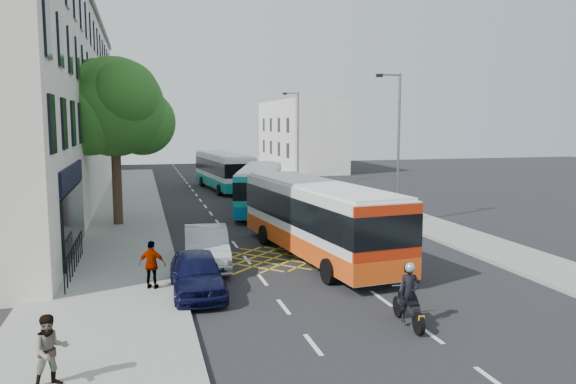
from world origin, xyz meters
TOP-DOWN VIEW (x-y plane):
  - ground at (0.00, 0.00)m, footprint 120.00×120.00m
  - pavement_left at (-8.50, 15.00)m, footprint 5.00×70.00m
  - pavement_right at (7.50, 15.00)m, footprint 3.00×70.00m
  - terrace_main at (-14.00, 24.49)m, footprint 8.30×45.00m
  - terrace_far at (-14.00, 55.00)m, footprint 8.00×20.00m
  - building_right at (11.00, 48.00)m, footprint 6.00×18.00m
  - street_tree at (-8.51, 14.97)m, footprint 6.30×5.70m
  - lamp_near at (6.20, 12.00)m, footprint 1.45×0.15m
  - lamp_far at (6.20, 32.00)m, footprint 1.45×0.15m
  - railings at (-9.70, 5.30)m, footprint 0.08×5.60m
  - bus_near at (-0.30, 5.75)m, footprint 3.88×11.26m
  - bus_mid at (-0.08, 18.00)m, footprint 4.96×10.26m
  - bus_far at (-0.67, 29.79)m, footprint 3.52×10.91m
  - motorbike at (-0.27, -2.40)m, footprint 0.63×2.01m
  - parked_car_blue at (-5.60, 1.92)m, footprint 1.71×4.14m
  - parked_car_silver at (-4.90, 5.44)m, footprint 1.93×4.76m
  - red_hatchback at (5.50, 20.53)m, footprint 1.90×4.43m
  - distant_car_grey at (0.13, 39.60)m, footprint 2.65×5.25m
  - distant_car_silver at (4.99, 38.53)m, footprint 2.03×4.09m
  - distant_car_dark at (5.13, 43.06)m, footprint 1.69×4.30m
  - pedestrian_near at (-9.17, -4.03)m, footprint 0.89×0.80m
  - pedestrian_far at (-7.00, 2.49)m, footprint 1.00×0.68m

SIDE VIEW (x-z plane):
  - ground at x=0.00m, z-range 0.00..0.00m
  - pavement_left at x=-8.50m, z-range 0.00..0.15m
  - pavement_right at x=7.50m, z-range 0.00..0.15m
  - red_hatchback at x=5.50m, z-range 0.00..1.27m
  - distant_car_silver at x=4.99m, z-range 0.00..1.34m
  - distant_car_dark at x=5.13m, z-range 0.00..1.39m
  - parked_car_blue at x=-5.60m, z-range 0.00..1.40m
  - distant_car_grey at x=0.13m, z-range 0.00..1.42m
  - railings at x=-9.70m, z-range 0.15..1.29m
  - parked_car_silver at x=-4.90m, z-range 0.00..1.54m
  - motorbike at x=-0.27m, z-range -0.05..1.73m
  - pedestrian_near at x=-9.17m, z-range 0.15..1.67m
  - pedestrian_far at x=-7.00m, z-range 0.15..1.73m
  - bus_mid at x=-0.08m, z-range 0.07..2.89m
  - bus_far at x=-0.67m, z-range 0.08..3.09m
  - bus_near at x=-0.30m, z-range 0.08..3.18m
  - building_right at x=11.00m, z-range 0.00..8.00m
  - lamp_near at x=6.20m, z-range 0.62..8.62m
  - lamp_far at x=6.20m, z-range 0.62..8.62m
  - terrace_far at x=-14.00m, z-range 0.00..10.00m
  - street_tree at x=-8.51m, z-range 1.89..10.69m
  - terrace_main at x=-14.00m, z-range 0.01..13.51m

